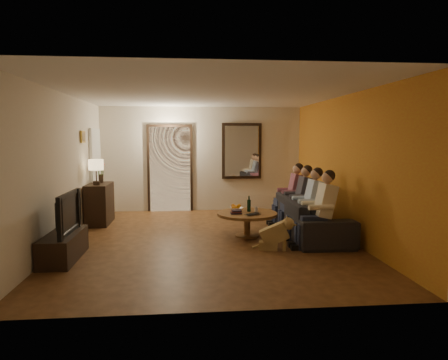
{
  "coord_description": "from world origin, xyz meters",
  "views": [
    {
      "loc": [
        -0.39,
        -7.03,
        1.82
      ],
      "look_at": [
        0.3,
        0.3,
        1.05
      ],
      "focal_mm": 32.0,
      "sensor_mm": 36.0,
      "label": 1
    }
  ],
  "objects": [
    {
      "name": "mirror_frame",
      "position": [
        1.0,
        2.96,
        1.5
      ],
      "size": [
        1.0,
        0.05,
        1.4
      ],
      "primitive_type": "cube",
      "color": "black",
      "rests_on": "back_wall"
    },
    {
      "name": "floor",
      "position": [
        0.0,
        0.0,
        0.0
      ],
      "size": [
        5.0,
        6.0,
        0.01
      ],
      "primitive_type": "cube",
      "color": "#432812",
      "rests_on": "ground"
    },
    {
      "name": "kitchen_doorway",
      "position": [
        -0.8,
        2.98,
        1.05
      ],
      "size": [
        1.0,
        0.06,
        2.1
      ],
      "primitive_type": "cube",
      "color": "#FFE0A5",
      "rests_on": "floor"
    },
    {
      "name": "person_d",
      "position": [
        1.83,
        1.1,
        0.6
      ],
      "size": [
        0.6,
        0.4,
        1.2
      ],
      "primitive_type": null,
      "color": "tan",
      "rests_on": "sofa"
    },
    {
      "name": "fridge_glimpse",
      "position": [
        -0.55,
        2.98,
        0.9
      ],
      "size": [
        0.45,
        0.03,
        1.7
      ],
      "primitive_type": "cube",
      "color": "silver",
      "rests_on": "floor"
    },
    {
      "name": "sofa",
      "position": [
        1.93,
        0.2,
        0.35
      ],
      "size": [
        2.44,
        1.0,
        0.71
      ],
      "primitive_type": "imported",
      "rotation": [
        0.0,
        0.0,
        1.55
      ],
      "color": "black",
      "rests_on": "floor"
    },
    {
      "name": "bowl",
      "position": [
        0.54,
        0.41,
        0.48
      ],
      "size": [
        0.26,
        0.26,
        0.06
      ],
      "primitive_type": "imported",
      "color": "white",
      "rests_on": "coffee_table"
    },
    {
      "name": "oranges",
      "position": [
        0.54,
        0.41,
        0.55
      ],
      "size": [
        0.2,
        0.2,
        0.08
      ],
      "primitive_type": null,
      "color": "orange",
      "rests_on": "bowl"
    },
    {
      "name": "left_wall",
      "position": [
        -2.5,
        0.0,
        1.3
      ],
      "size": [
        0.02,
        6.0,
        2.6
      ],
      "primitive_type": "cube",
      "color": "beige",
      "rests_on": "floor"
    },
    {
      "name": "door_trim",
      "position": [
        -0.8,
        2.97,
        1.05
      ],
      "size": [
        1.12,
        0.04,
        2.22
      ],
      "primitive_type": "cube",
      "color": "black",
      "rests_on": "floor"
    },
    {
      "name": "flower_vase",
      "position": [
        -2.25,
        1.83,
        1.08
      ],
      "size": [
        0.14,
        0.14,
        0.44
      ],
      "primitive_type": null,
      "color": "#AB1216",
      "rests_on": "dresser"
    },
    {
      "name": "wine_bottle",
      "position": [
        0.77,
        0.29,
        0.6
      ],
      "size": [
        0.07,
        0.07,
        0.31
      ],
      "primitive_type": null,
      "color": "black",
      "rests_on": "coffee_table"
    },
    {
      "name": "person_b",
      "position": [
        1.83,
        -0.1,
        0.6
      ],
      "size": [
        0.6,
        0.4,
        1.2
      ],
      "primitive_type": null,
      "color": "tan",
      "rests_on": "sofa"
    },
    {
      "name": "white_door",
      "position": [
        -2.46,
        2.3,
        1.02
      ],
      "size": [
        0.06,
        0.85,
        2.04
      ],
      "primitive_type": "cube",
      "color": "white",
      "rests_on": "floor"
    },
    {
      "name": "right_wall",
      "position": [
        2.5,
        0.0,
        1.3
      ],
      "size": [
        0.02,
        6.0,
        2.6
      ],
      "primitive_type": "cube",
      "color": "beige",
      "rests_on": "floor"
    },
    {
      "name": "dresser",
      "position": [
        -2.25,
        1.61,
        0.43
      ],
      "size": [
        0.45,
        0.97,
        0.86
      ],
      "primitive_type": "cube",
      "color": "black",
      "rests_on": "floor"
    },
    {
      "name": "tv_stand",
      "position": [
        -2.25,
        -0.96,
        0.2
      ],
      "size": [
        0.45,
        1.2,
        0.4
      ],
      "primitive_type": "cube",
      "color": "black",
      "rests_on": "floor"
    },
    {
      "name": "coffee_table",
      "position": [
        0.72,
        0.19,
        0.23
      ],
      "size": [
        1.12,
        1.12,
        0.45
      ],
      "primitive_type": "cylinder",
      "rotation": [
        0.0,
        0.0,
        -0.01
      ],
      "color": "brown",
      "rests_on": "floor"
    },
    {
      "name": "tv",
      "position": [
        -2.25,
        -0.96,
        0.71
      ],
      "size": [
        1.08,
        0.14,
        0.62
      ],
      "primitive_type": "imported",
      "rotation": [
        0.0,
        0.0,
        1.57
      ],
      "color": "black",
      "rests_on": "tv_stand"
    },
    {
      "name": "ceiling",
      "position": [
        0.0,
        0.0,
        2.6
      ],
      "size": [
        5.0,
        6.0,
        0.01
      ],
      "primitive_type": "cube",
      "color": "white",
      "rests_on": "back_wall"
    },
    {
      "name": "laptop",
      "position": [
        0.82,
        -0.09,
        0.46
      ],
      "size": [
        0.39,
        0.37,
        0.03
      ],
      "primitive_type": "imported",
      "rotation": [
        0.0,
        0.0,
        0.69
      ],
      "color": "black",
      "rests_on": "coffee_table"
    },
    {
      "name": "table_lamp",
      "position": [
        -2.25,
        1.39,
        1.13
      ],
      "size": [
        0.3,
        0.3,
        0.54
      ],
      "primitive_type": null,
      "color": "beige",
      "rests_on": "dresser"
    },
    {
      "name": "person_c",
      "position": [
        1.83,
        0.5,
        0.6
      ],
      "size": [
        0.6,
        0.4,
        1.2
      ],
      "primitive_type": null,
      "color": "tan",
      "rests_on": "sofa"
    },
    {
      "name": "person_a",
      "position": [
        1.83,
        -0.7,
        0.6
      ],
      "size": [
        0.6,
        0.4,
        1.2
      ],
      "primitive_type": null,
      "color": "tan",
      "rests_on": "sofa"
    },
    {
      "name": "dog",
      "position": [
        1.03,
        -0.74,
        0.28
      ],
      "size": [
        0.6,
        0.35,
        0.56
      ],
      "primitive_type": null,
      "rotation": [
        0.0,
        0.0,
        -0.2
      ],
      "color": "#A8854D",
      "rests_on": "floor"
    },
    {
      "name": "framed_art",
      "position": [
        -2.47,
        1.3,
        1.85
      ],
      "size": [
        0.03,
        0.28,
        0.24
      ],
      "primitive_type": "cube",
      "color": "#B28C33",
      "rests_on": "left_wall"
    },
    {
      "name": "orange_accent",
      "position": [
        2.49,
        0.0,
        1.3
      ],
      "size": [
        0.01,
        6.0,
        2.6
      ],
      "primitive_type": "cube",
      "color": "#C36321",
      "rests_on": "right_wall"
    },
    {
      "name": "back_wall",
      "position": [
        0.0,
        3.0,
        1.3
      ],
      "size": [
        5.0,
        0.02,
        2.6
      ],
      "primitive_type": "cube",
      "color": "beige",
      "rests_on": "floor"
    },
    {
      "name": "wine_glass",
      "position": [
        0.9,
        0.24,
        0.5
      ],
      "size": [
        0.06,
        0.06,
        0.1
      ],
      "primitive_type": "cylinder",
      "color": "silver",
      "rests_on": "coffee_table"
    },
    {
      "name": "art_canvas",
      "position": [
        -2.46,
        1.3,
        1.85
      ],
      "size": [
        0.01,
        0.22,
        0.18
      ],
      "primitive_type": "cube",
      "color": "brown",
      "rests_on": "left_wall"
    },
    {
      "name": "mirror_glass",
      "position": [
        1.0,
        2.93,
        1.5
      ],
      "size": [
        0.86,
        0.02,
        1.26
      ],
      "primitive_type": "cube",
      "color": "white",
      "rests_on": "back_wall"
    },
    {
      "name": "book_stack",
      "position": [
        0.5,
        0.09,
        0.48
      ],
      "size": [
        0.2,
        0.15,
        0.07
      ],
      "primitive_type": null,
      "color": "black",
      "rests_on": "coffee_table"
    },
    {
      "name": "front_wall",
      "position": [
        0.0,
        -3.0,
        1.3
      ],
      "size": [
        5.0,
        0.02,
        2.6
      ],
      "primitive_type": "cube",
      "color": "beige",
      "rests_on": "floor"
    }
  ]
}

